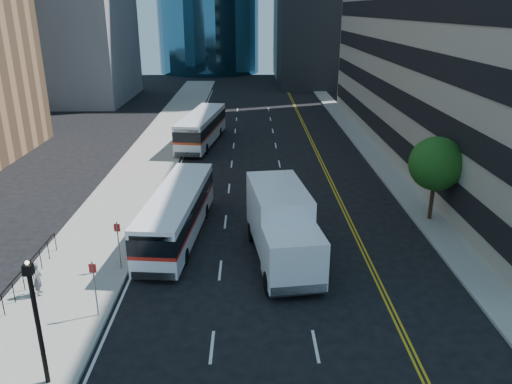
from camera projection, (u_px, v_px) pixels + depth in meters
ground at (294, 291)px, 22.98m from camera, size 160.00×160.00×0.00m
sidewalk_west at (158, 148)px, 46.27m from camera, size 5.00×90.00×0.15m
sidewalk_east at (367, 147)px, 46.53m from camera, size 2.00×90.00×0.15m
street_tree at (436, 164)px, 29.35m from camera, size 3.20×3.20×5.10m
lamp_post at (37, 318)px, 16.29m from camera, size 0.28×0.28×4.56m
bus_front at (177, 212)px, 27.91m from camera, size 3.28×10.85×2.76m
bus_rear at (202, 128)px, 47.40m from camera, size 4.02×11.56×2.92m
box_truck at (282, 226)px, 25.10m from camera, size 3.63×7.99×3.69m
pedestrian at (38, 279)px, 22.20m from camera, size 0.49×0.64×1.57m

